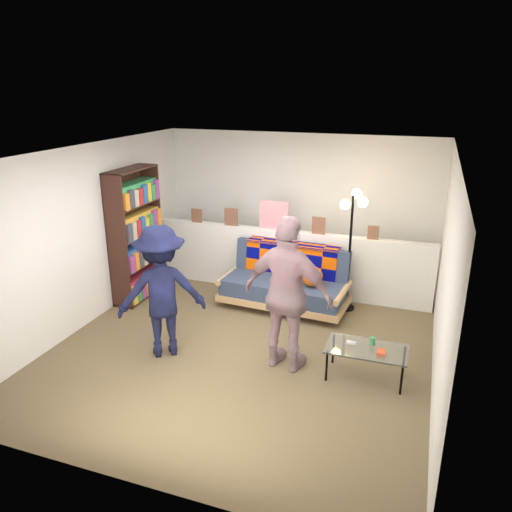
{
  "coord_description": "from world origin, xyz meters",
  "views": [
    {
      "loc": [
        1.99,
        -5.26,
        3.15
      ],
      "look_at": [
        0.0,
        0.4,
        1.05
      ],
      "focal_mm": 35.0,
      "sensor_mm": 36.0,
      "label": 1
    }
  ],
  "objects": [
    {
      "name": "room_shell",
      "position": [
        0.0,
        0.47,
        1.67
      ],
      "size": [
        4.6,
        5.05,
        2.45
      ],
      "color": "silver",
      "rests_on": "ground"
    },
    {
      "name": "half_wall_ledge",
      "position": [
        0.0,
        1.8,
        0.5
      ],
      "size": [
        4.45,
        0.15,
        1.0
      ],
      "primitive_type": "cube",
      "color": "silver",
      "rests_on": "ground"
    },
    {
      "name": "ground",
      "position": [
        0.0,
        0.0,
        0.0
      ],
      "size": [
        5.0,
        5.0,
        0.0
      ],
      "primitive_type": "plane",
      "color": "brown",
      "rests_on": "ground"
    },
    {
      "name": "futon_sofa",
      "position": [
        0.17,
        1.27,
        0.37
      ],
      "size": [
        1.9,
        1.01,
        0.79
      ],
      "color": "tan",
      "rests_on": "ground"
    },
    {
      "name": "ledge_decor",
      "position": [
        -0.23,
        1.78,
        1.18
      ],
      "size": [
        2.97,
        0.02,
        0.45
      ],
      "color": "brown",
      "rests_on": "half_wall_ledge"
    },
    {
      "name": "coffee_table",
      "position": [
        1.54,
        -0.28,
        0.35
      ],
      "size": [
        0.89,
        0.5,
        0.46
      ],
      "color": "black",
      "rests_on": "ground"
    },
    {
      "name": "person_left",
      "position": [
        -0.86,
        -0.52,
        0.81
      ],
      "size": [
        1.2,
        1.09,
        1.62
      ],
      "primitive_type": "imported",
      "rotation": [
        0.0,
        0.0,
        3.74
      ],
      "color": "black",
      "rests_on": "ground"
    },
    {
      "name": "bookshelf",
      "position": [
        -2.08,
        0.88,
        0.92
      ],
      "size": [
        0.33,
        0.99,
        1.98
      ],
      "color": "black",
      "rests_on": "ground"
    },
    {
      "name": "floor_lamp",
      "position": [
        1.04,
        1.5,
        1.25
      ],
      "size": [
        0.39,
        0.32,
        1.76
      ],
      "color": "black",
      "rests_on": "ground"
    },
    {
      "name": "person_right",
      "position": [
        0.64,
        -0.34,
        0.91
      ],
      "size": [
        1.12,
        0.62,
        1.81
      ],
      "primitive_type": "imported",
      "rotation": [
        0.0,
        0.0,
        2.97
      ],
      "color": "#CC8492",
      "rests_on": "ground"
    }
  ]
}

